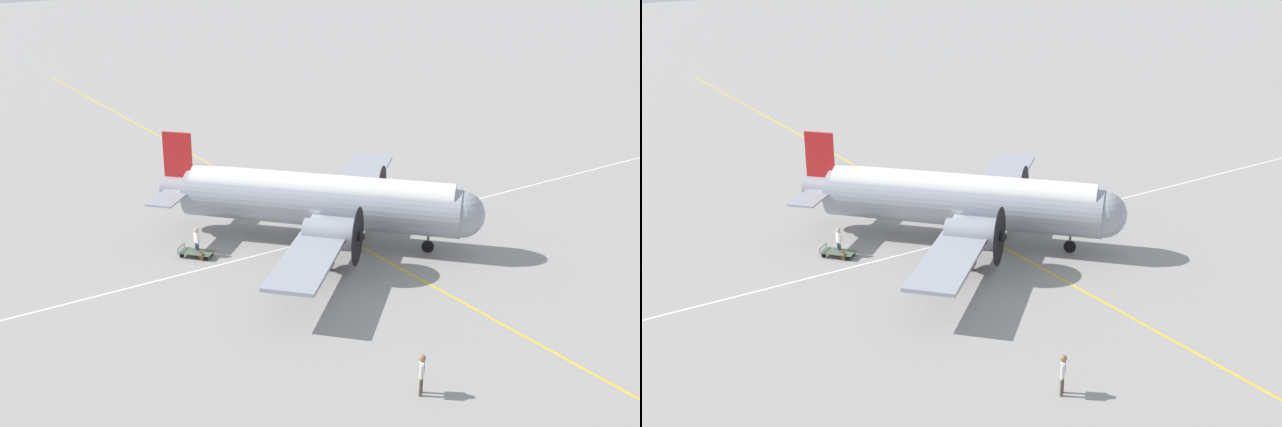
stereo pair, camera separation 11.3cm
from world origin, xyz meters
TOP-DOWN VIEW (x-y plane):
  - ground_plane at (0.00, 0.00)m, footprint 300.00×300.00m
  - apron_line_eastwest at (0.00, 1.58)m, footprint 120.00×0.16m
  - apron_line_northsouth at (-0.33, 0.00)m, footprint 0.16×120.00m
  - airliner_main at (0.34, 0.31)m, footprint 18.85×19.03m
  - crew_foreground at (15.72, -5.54)m, footprint 0.46×0.49m
  - passenger_boarding at (-2.25, -6.96)m, footprint 0.57×0.27m
  - suitcase_near_door at (-1.63, -7.04)m, footprint 0.51×0.18m
  - baggage_cart at (-2.08, -7.12)m, footprint 2.08×1.98m
  - traffic_cone at (1.39, -2.49)m, footprint 0.39×0.39m

SIDE VIEW (x-z plane):
  - ground_plane at x=0.00m, z-range 0.00..0.00m
  - apron_line_eastwest at x=0.00m, z-range 0.00..0.01m
  - apron_line_northsouth at x=-0.33m, z-range 0.00..0.01m
  - suitcase_near_door at x=-1.63m, z-range -0.02..0.45m
  - traffic_cone at x=1.39m, z-range -0.02..0.49m
  - baggage_cart at x=-2.08m, z-range -0.01..0.55m
  - passenger_boarding at x=-2.25m, z-range 0.19..1.85m
  - crew_foreground at x=15.72m, z-range 0.21..2.04m
  - airliner_main at x=0.34m, z-range -0.44..5.73m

